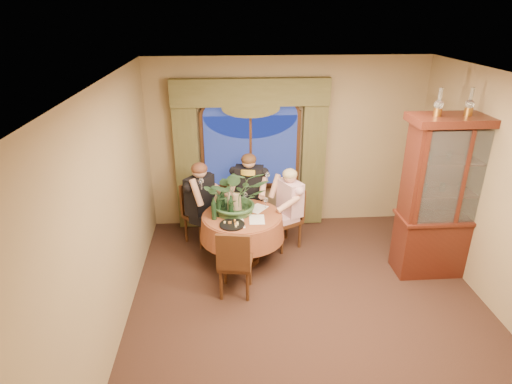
{
  "coord_description": "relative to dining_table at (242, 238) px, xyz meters",
  "views": [
    {
      "loc": [
        -0.98,
        -4.21,
        3.49
      ],
      "look_at": [
        -0.6,
        1.25,
        1.1
      ],
      "focal_mm": 30.0,
      "sensor_mm": 36.0,
      "label": 1
    }
  ],
  "objects": [
    {
      "name": "centerpiece_plant",
      "position": [
        -0.07,
        0.13,
        0.97
      ],
      "size": [
        0.91,
        1.01,
        0.79
      ],
      "primitive_type": "imported",
      "color": "#325931",
      "rests_on": "dining_table"
    },
    {
      "name": "person_pink",
      "position": [
        0.75,
        0.39,
        0.27
      ],
      "size": [
        0.59,
        0.61,
        1.29
      ],
      "primitive_type": null,
      "rotation": [
        0.0,
        0.0,
        -4.24
      ],
      "color": "#D2A8B4",
      "rests_on": "floor"
    },
    {
      "name": "oil_lamp_center",
      "position": [
        2.78,
        -0.46,
        2.04
      ],
      "size": [
        0.11,
        0.11,
        0.34
      ],
      "primitive_type": null,
      "color": "#A5722D",
      "rests_on": "china_cabinet"
    },
    {
      "name": "china_cabinet",
      "position": [
        2.78,
        -0.46,
        0.75
      ],
      "size": [
        1.39,
        0.55,
        2.25
      ],
      "primitive_type": "cube",
      "color": "#38140E",
      "rests_on": "floor"
    },
    {
      "name": "chair_back",
      "position": [
        -0.63,
        0.62,
        0.1
      ],
      "size": [
        0.59,
        0.59,
        0.96
      ],
      "primitive_type": "cube",
      "rotation": [
        0.0,
        0.0,
        -2.34
      ],
      "color": "black",
      "rests_on": "floor"
    },
    {
      "name": "olive_bowl",
      "position": [
        0.04,
        -0.03,
        0.4
      ],
      "size": [
        0.17,
        0.17,
        0.05
      ],
      "primitive_type": "imported",
      "color": "#4B572E",
      "rests_on": "dining_table"
    },
    {
      "name": "chair_right",
      "position": [
        0.67,
        0.37,
        0.1
      ],
      "size": [
        0.57,
        0.57,
        0.96
      ],
      "primitive_type": "cube",
      "rotation": [
        0.0,
        0.0,
        -4.21
      ],
      "color": "black",
      "rests_on": "floor"
    },
    {
      "name": "cheese_platter",
      "position": [
        -0.15,
        -0.31,
        0.39
      ],
      "size": [
        0.35,
        0.35,
        0.02
      ],
      "primitive_type": "cylinder",
      "color": "black",
      "rests_on": "dining_table"
    },
    {
      "name": "tasting_paper_2",
      "position": [
        -0.09,
        -0.26,
        0.38
      ],
      "size": [
        0.23,
        0.31,
        0.0
      ],
      "primitive_type": "cube",
      "rotation": [
        0.0,
        0.0,
        0.07
      ],
      "color": "white",
      "rests_on": "dining_table"
    },
    {
      "name": "chair_front_left",
      "position": [
        -0.12,
        -0.77,
        0.1
      ],
      "size": [
        0.48,
        0.48,
        0.96
      ],
      "primitive_type": "cube",
      "rotation": [
        0.0,
        0.0,
        -0.15
      ],
      "color": "black",
      "rests_on": "floor"
    },
    {
      "name": "chair_back_right",
      "position": [
        0.13,
        0.88,
        0.1
      ],
      "size": [
        0.48,
        0.48,
        0.96
      ],
      "primitive_type": "cube",
      "rotation": [
        0.0,
        0.0,
        -3.29
      ],
      "color": "black",
      "rests_on": "floor"
    },
    {
      "name": "wine_bottle_4",
      "position": [
        -0.39,
        -0.11,
        0.54
      ],
      "size": [
        0.07,
        0.07,
        0.33
      ],
      "primitive_type": "cylinder",
      "color": "black",
      "rests_on": "dining_table"
    },
    {
      "name": "wine_bottle_0",
      "position": [
        -0.33,
        -0.02,
        0.54
      ],
      "size": [
        0.07,
        0.07,
        0.33
      ],
      "primitive_type": "cylinder",
      "color": "black",
      "rests_on": "dining_table"
    },
    {
      "name": "drapery_left",
      "position": [
        -0.83,
        1.13,
        0.8
      ],
      "size": [
        0.38,
        0.14,
        2.32
      ],
      "primitive_type": "cube",
      "color": "#454422",
      "rests_on": "floor"
    },
    {
      "name": "wine_bottle_3",
      "position": [
        -0.36,
        0.06,
        0.54
      ],
      "size": [
        0.07,
        0.07,
        0.33
      ],
      "primitive_type": "cylinder",
      "color": "tan",
      "rests_on": "dining_table"
    },
    {
      "name": "wine_glass_person_scarf",
      "position": [
        0.07,
        0.4,
        0.46
      ],
      "size": [
        0.07,
        0.07,
        0.18
      ],
      "primitive_type": null,
      "color": "silver",
      "rests_on": "dining_table"
    },
    {
      "name": "oil_lamp_right",
      "position": [
        3.17,
        -0.46,
        2.04
      ],
      "size": [
        0.11,
        0.11,
        0.34
      ],
      "primitive_type": null,
      "color": "#A5722D",
      "rests_on": "china_cabinet"
    },
    {
      "name": "window",
      "position": [
        0.2,
        1.18,
        0.92
      ],
      "size": [
        1.62,
        0.1,
        1.32
      ],
      "primitive_type": null,
      "color": "navy",
      "rests_on": "wall_back"
    },
    {
      "name": "swag_valance",
      "position": [
        0.2,
        1.1,
        1.9
      ],
      "size": [
        2.45,
        0.16,
        0.42
      ],
      "primitive_type": null,
      "color": "#454422",
      "rests_on": "wall_back"
    },
    {
      "name": "stoneware_vase",
      "position": [
        -0.07,
        0.1,
        0.52
      ],
      "size": [
        0.15,
        0.15,
        0.29
      ],
      "primitive_type": null,
      "color": "tan",
      "rests_on": "dining_table"
    },
    {
      "name": "wall_right",
      "position": [
        3.05,
        -1.25,
        1.02
      ],
      "size": [
        0.0,
        5.0,
        5.0
      ],
      "primitive_type": "plane",
      "rotation": [
        1.57,
        0.0,
        -1.57
      ],
      "color": "#8A7754",
      "rests_on": "ground"
    },
    {
      "name": "oil_lamp_left",
      "position": [
        2.39,
        -0.46,
        2.04
      ],
      "size": [
        0.11,
        0.11,
        0.34
      ],
      "primitive_type": null,
      "color": "#A5722D",
      "rests_on": "china_cabinet"
    },
    {
      "name": "arched_transom",
      "position": [
        0.2,
        1.18,
        1.71
      ],
      "size": [
        1.6,
        0.06,
        0.44
      ],
      "primitive_type": null,
      "color": "navy",
      "rests_on": "wall_back"
    },
    {
      "name": "dining_table",
      "position": [
        0.0,
        0.0,
        0.0
      ],
      "size": [
        1.53,
        1.53,
        0.75
      ],
      "primitive_type": "cylinder",
      "rotation": [
        0.0,
        0.0,
        0.29
      ],
      "color": "maroon",
      "rests_on": "floor"
    },
    {
      "name": "wine_glass_person_back",
      "position": [
        -0.33,
        0.24,
        0.46
      ],
      "size": [
        0.07,
        0.07,
        0.18
      ],
      "primitive_type": null,
      "color": "silver",
      "rests_on": "dining_table"
    },
    {
      "name": "tasting_paper_0",
      "position": [
        0.2,
        -0.17,
        0.38
      ],
      "size": [
        0.22,
        0.31,
        0.0
      ],
      "primitive_type": "cube",
      "rotation": [
        0.0,
        0.0,
        -0.03
      ],
      "color": "white",
      "rests_on": "dining_table"
    },
    {
      "name": "wall_back",
      "position": [
        0.8,
        1.25,
        1.02
      ],
      "size": [
        4.5,
        0.0,
        4.5
      ],
      "primitive_type": "plane",
      "rotation": [
        1.57,
        0.0,
        0.0
      ],
      "color": "#8A7754",
      "rests_on": "ground"
    },
    {
      "name": "ceiling",
      "position": [
        0.8,
        -1.25,
        2.42
      ],
      "size": [
        5.0,
        5.0,
        0.0
      ],
      "primitive_type": "plane",
      "rotation": [
        3.14,
        0.0,
        0.0
      ],
      "color": "white",
      "rests_on": "wall_back"
    },
    {
      "name": "floor",
      "position": [
        0.8,
        -1.25,
        -0.38
      ],
      "size": [
        5.0,
        5.0,
        0.0
      ],
      "primitive_type": "plane",
      "color": "black",
      "rests_on": "ground"
    },
    {
      "name": "person_back",
      "position": [
        -0.62,
        0.45,
        0.32
      ],
      "size": [
        0.67,
        0.68,
        1.4
      ],
      "primitive_type": null,
      "rotation": [
        0.0,
        0.0,
        -2.2
      ],
      "color": "black",
      "rests_on": "floor"
    },
    {
      "name": "wine_glass_person_pink",
      "position": [
        0.36,
        0.18,
        0.46
      ],
      "size": [
        0.07,
        0.07,
        0.18
      ],
      "primitive_type": null,
      "color": "silver",
      "rests_on": "dining_table"
    },
    {
      "name": "drapery_right",
      "position": [
        1.23,
        1.13,
        0.8
      ],
      "size": [
        0.38,
        0.14,
        2.32
      ],
      "primitive_type": "cube",
      "color": "#454422",
      "rests_on": "floor"
    },
    {
      "name": "tasting_paper_1",
      "position": [
        0.24,
        0.18,
        0.38
      ],
      "size": [
        0.35,
        0.37,
        0.0
      ],
      "primitive_type": "cube",
      "rotation": [
        0.0,
        0.0,
        -0.64
      ],
      "color": "white",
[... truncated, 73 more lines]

